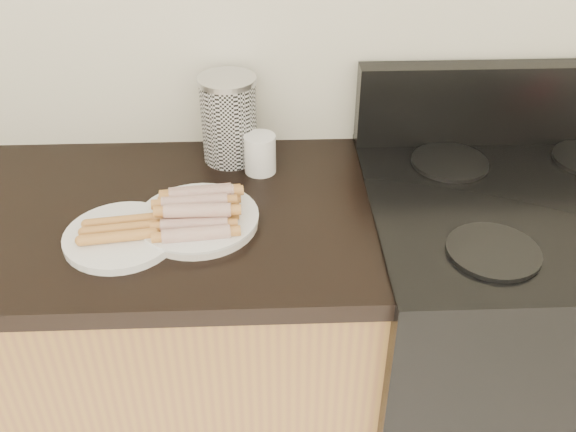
{
  "coord_description": "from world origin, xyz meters",
  "views": [
    {
      "loc": [
        0.18,
        0.55,
        1.68
      ],
      "look_at": [
        0.22,
        1.62,
        0.93
      ],
      "focal_mm": 40.0,
      "sensor_mm": 36.0,
      "label": 1
    }
  ],
  "objects_px": {
    "side_plate": "(121,236)",
    "mug": "(260,154)",
    "stove": "(506,350)",
    "main_plate": "(199,221)",
    "canister": "(229,119)"
  },
  "relations": [
    {
      "from": "main_plate",
      "to": "canister",
      "type": "height_order",
      "value": "canister"
    },
    {
      "from": "stove",
      "to": "canister",
      "type": "relative_size",
      "value": 4.4
    },
    {
      "from": "main_plate",
      "to": "mug",
      "type": "height_order",
      "value": "mug"
    },
    {
      "from": "stove",
      "to": "canister",
      "type": "bearing_deg",
      "value": 160.83
    },
    {
      "from": "side_plate",
      "to": "canister",
      "type": "bearing_deg",
      "value": 57.03
    },
    {
      "from": "side_plate",
      "to": "mug",
      "type": "xyz_separation_m",
      "value": [
        0.28,
        0.26,
        0.04
      ]
    },
    {
      "from": "main_plate",
      "to": "canister",
      "type": "relative_size",
      "value": 1.19
    },
    {
      "from": "side_plate",
      "to": "canister",
      "type": "xyz_separation_m",
      "value": [
        0.21,
        0.32,
        0.1
      ]
    },
    {
      "from": "mug",
      "to": "main_plate",
      "type": "bearing_deg",
      "value": -121.65
    },
    {
      "from": "main_plate",
      "to": "side_plate",
      "type": "xyz_separation_m",
      "value": [
        -0.15,
        -0.05,
        0.0
      ]
    },
    {
      "from": "stove",
      "to": "main_plate",
      "type": "relative_size",
      "value": 3.7
    },
    {
      "from": "stove",
      "to": "mug",
      "type": "height_order",
      "value": "mug"
    },
    {
      "from": "mug",
      "to": "stove",
      "type": "bearing_deg",
      "value": -15.75
    },
    {
      "from": "stove",
      "to": "canister",
      "type": "xyz_separation_m",
      "value": [
        -0.69,
        0.24,
        0.55
      ]
    },
    {
      "from": "stove",
      "to": "main_plate",
      "type": "bearing_deg",
      "value": -177.27
    }
  ]
}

